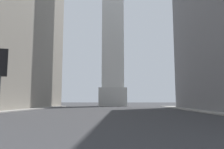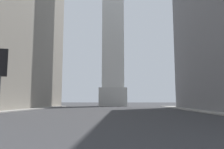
{
  "view_description": "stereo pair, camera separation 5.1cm",
  "coord_description": "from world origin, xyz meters",
  "views": [
    {
      "loc": [
        2.35,
        -2.37,
        1.66
      ],
      "look_at": [
        0.79,
        35.25,
        6.17
      ],
      "focal_mm": 35.0,
      "sensor_mm": 36.0,
      "label": 1
    },
    {
      "loc": [
        2.4,
        -2.37,
        1.66
      ],
      "look_at": [
        0.79,
        35.25,
        6.17
      ],
      "focal_mm": 35.0,
      "sensor_mm": 36.0,
      "label": 2
    }
  ],
  "objects": []
}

